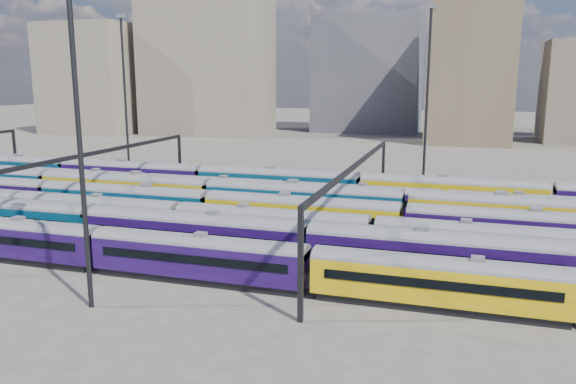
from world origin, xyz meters
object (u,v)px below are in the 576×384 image
(rake_0, at_px, (198,253))
(mast_2, at_px, (77,110))
(rake_2, at_px, (179,217))
(rake_1, at_px, (307,240))

(rake_0, bearing_deg, mast_2, -125.89)
(rake_2, distance_m, mast_2, 20.60)
(rake_0, distance_m, mast_2, 14.45)
(rake_2, height_order, mast_2, mast_2)
(rake_0, distance_m, rake_1, 9.17)
(rake_0, distance_m, rake_2, 12.19)
(mast_2, bearing_deg, rake_0, 54.11)
(rake_1, distance_m, rake_2, 15.49)
(rake_0, relative_size, mast_2, 5.06)
(rake_0, height_order, mast_2, mast_2)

